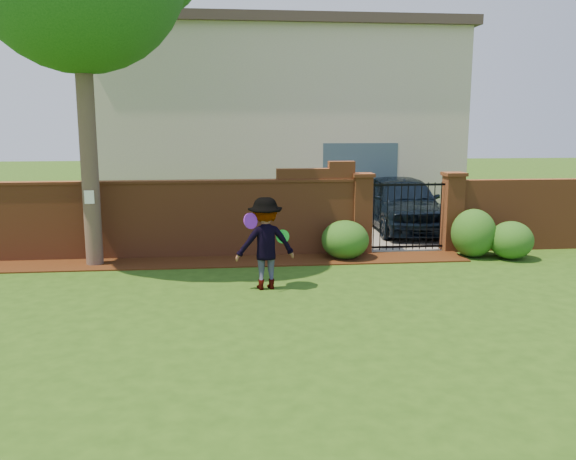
{
  "coord_description": "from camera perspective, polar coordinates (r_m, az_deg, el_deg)",
  "views": [
    {
      "loc": [
        -0.79,
        -9.53,
        3.03
      ],
      "look_at": [
        0.38,
        1.4,
        1.05
      ],
      "focal_mm": 37.19,
      "sensor_mm": 36.0,
      "label": 1
    }
  ],
  "objects": [
    {
      "name": "driveway",
      "position": [
        18.29,
        7.52,
        0.62
      ],
      "size": [
        3.2,
        8.0,
        0.01
      ],
      "primitive_type": "cube",
      "color": "slate",
      "rests_on": "ground"
    },
    {
      "name": "brick_wall",
      "position": [
        13.74,
        -11.15,
        1.22
      ],
      "size": [
        8.7,
        0.31,
        2.16
      ],
      "color": "brown",
      "rests_on": "ground"
    },
    {
      "name": "pillar_right",
      "position": [
        14.71,
        15.44,
        1.74
      ],
      "size": [
        0.5,
        0.5,
        1.88
      ],
      "color": "brown",
      "rests_on": "ground"
    },
    {
      "name": "shrub_middle",
      "position": [
        14.22,
        17.31,
        -0.28
      ],
      "size": [
        1.01,
        1.01,
        1.11
      ],
      "primitive_type": "ellipsoid",
      "color": "#174E17",
      "rests_on": "ground"
    },
    {
      "name": "ground",
      "position": [
        10.03,
        -1.34,
        -7.41
      ],
      "size": [
        80.0,
        80.0,
        0.01
      ],
      "primitive_type": "cube",
      "color": "#264912",
      "rests_on": "ground"
    },
    {
      "name": "man",
      "position": [
        10.91,
        -2.18,
        -1.32
      ],
      "size": [
        1.17,
        0.77,
        1.7
      ],
      "primitive_type": "imported",
      "rotation": [
        0.0,
        0.0,
        3.27
      ],
      "color": "gray",
      "rests_on": "ground"
    },
    {
      "name": "shrub_left",
      "position": [
        13.46,
        5.48,
        -0.94
      ],
      "size": [
        1.07,
        1.07,
        0.87
      ],
      "primitive_type": "ellipsoid",
      "color": "#174E17",
      "rests_on": "ground"
    },
    {
      "name": "house",
      "position": [
        21.6,
        -1.39,
        10.57
      ],
      "size": [
        12.4,
        6.4,
        6.3
      ],
      "color": "beige",
      "rests_on": "ground"
    },
    {
      "name": "frisbee_purple",
      "position": [
        10.56,
        -3.61,
        0.87
      ],
      "size": [
        0.28,
        0.23,
        0.29
      ],
      "primitive_type": "cylinder",
      "rotation": [
        1.36,
        0.0,
        0.61
      ],
      "color": "purple",
      "rests_on": "man"
    },
    {
      "name": "paper_notice",
      "position": [
        13.13,
        -18.47,
        3.0
      ],
      "size": [
        0.2,
        0.01,
        0.28
      ],
      "primitive_type": "cube",
      "color": "white",
      "rests_on": "tree"
    },
    {
      "name": "iron_gate",
      "position": [
        14.36,
        11.33,
        1.3
      ],
      "size": [
        1.78,
        0.03,
        1.6
      ],
      "color": "black",
      "rests_on": "ground"
    },
    {
      "name": "shrub_right",
      "position": [
        14.29,
        20.56,
        -0.93
      ],
      "size": [
        0.97,
        0.97,
        0.86
      ],
      "primitive_type": "ellipsoid",
      "color": "#174E17",
      "rests_on": "ground"
    },
    {
      "name": "mulch_bed",
      "position": [
        13.21,
        -6.67,
        -3.04
      ],
      "size": [
        11.1,
        1.08,
        0.03
      ],
      "primitive_type": "cube",
      "color": "#341809",
      "rests_on": "ground"
    },
    {
      "name": "frisbee_green",
      "position": [
        10.91,
        -0.53,
        -0.62
      ],
      "size": [
        0.26,
        0.11,
        0.25
      ],
      "primitive_type": "cylinder",
      "rotation": [
        1.43,
        0.0,
        0.21
      ],
      "color": "green",
      "rests_on": "man"
    },
    {
      "name": "brick_wall_return",
      "position": [
        15.57,
        22.29,
        1.4
      ],
      "size": [
        4.0,
        0.25,
        1.7
      ],
      "primitive_type": "cube",
      "color": "brown",
      "rests_on": "ground"
    },
    {
      "name": "car",
      "position": [
        17.04,
        11.09,
        2.47
      ],
      "size": [
        2.0,
        4.67,
        1.57
      ],
      "primitive_type": "imported",
      "rotation": [
        0.0,
        0.0,
        -0.03
      ],
      "color": "black",
      "rests_on": "ground"
    },
    {
      "name": "pillar_left",
      "position": [
        14.05,
        7.06,
        1.65
      ],
      "size": [
        0.5,
        0.5,
        1.88
      ],
      "color": "brown",
      "rests_on": "ground"
    }
  ]
}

